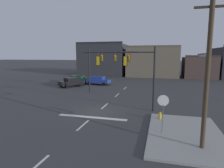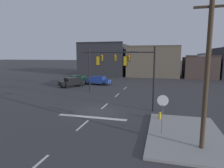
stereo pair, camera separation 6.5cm
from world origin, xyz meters
TOP-DOWN VIEW (x-y plane):
  - ground_plane at (0.00, 0.00)m, footprint 400.00×400.00m
  - sidewalk_near_corner at (7.66, -4.00)m, footprint 5.00×8.00m
  - stop_bar_paint at (0.00, -2.00)m, footprint 6.40×0.50m
  - lane_centreline at (0.00, 2.00)m, footprint 0.16×26.40m
  - signal_mast_near_side at (2.97, 1.43)m, footprint 7.58×0.41m
  - signal_mast_far_side at (-2.24, 9.30)m, footprint 7.26×0.38m
  - stop_sign at (6.09, -4.33)m, footprint 0.76×0.64m
  - car_lot_nearside at (-5.65, 16.52)m, footprint 4.57×2.21m
  - car_lot_middle at (-9.50, 13.16)m, footprint 3.95×4.65m
  - car_lot_farside at (-10.13, 16.81)m, footprint 4.59×2.28m
  - utility_pole at (8.36, -5.87)m, footprint 2.20×2.45m
  - fire_hydrant at (5.92, -1.32)m, footprint 0.40×0.30m
  - building_row at (12.81, 35.61)m, footprint 57.95×13.02m

SIDE VIEW (x-z plane):
  - ground_plane at x=0.00m, z-range 0.00..0.00m
  - lane_centreline at x=0.00m, z-range 0.00..0.01m
  - stop_bar_paint at x=0.00m, z-range 0.00..0.01m
  - sidewalk_near_corner at x=7.66m, z-range 0.00..0.15m
  - fire_hydrant at x=5.92m, z-range -0.05..0.70m
  - car_lot_nearside at x=-5.65m, z-range 0.05..1.66m
  - car_lot_middle at x=-9.50m, z-range 0.05..1.66m
  - car_lot_farside at x=-10.13m, z-range 0.05..1.66m
  - stop_sign at x=6.09m, z-range 0.73..3.56m
  - building_row at x=12.81m, z-range -0.56..8.41m
  - signal_mast_near_side at x=2.97m, z-range 1.13..7.51m
  - signal_mast_far_side at x=-2.24m, z-range 1.19..7.96m
  - utility_pole at x=8.36m, z-range 0.36..9.80m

